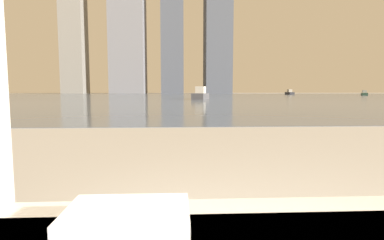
% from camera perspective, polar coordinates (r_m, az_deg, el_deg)
% --- Properties ---
extents(towel_stack, '(0.27, 0.18, 0.08)m').
position_cam_1_polar(towel_stack, '(0.72, -12.10, -18.98)').
color(towel_stack, white).
rests_on(towel_stack, bathtub).
extents(harbor_water, '(180.00, 110.00, 0.01)m').
position_cam_1_polar(harbor_water, '(61.88, -2.65, 4.71)').
color(harbor_water, slate).
rests_on(harbor_water, ground_plane).
extents(harbor_boat_0, '(2.14, 3.01, 1.08)m').
position_cam_1_polar(harbor_boat_0, '(71.21, 29.98, 4.40)').
color(harbor_boat_0, '#335647').
rests_on(harbor_boat_0, harbor_water).
extents(harbor_boat_2, '(1.24, 3.51, 1.31)m').
position_cam_1_polar(harbor_boat_2, '(80.56, 18.09, 4.96)').
color(harbor_boat_2, '#2D2D33').
rests_on(harbor_boat_2, harbor_water).
extents(harbor_boat_3, '(2.11, 3.74, 1.33)m').
position_cam_1_polar(harbor_boat_3, '(31.15, 1.66, 4.83)').
color(harbor_boat_3, '#4C4C51').
rests_on(harbor_boat_3, harbor_water).
extents(skyline_tower_0, '(8.29, 9.14, 41.76)m').
position_cam_1_polar(skyline_tower_0, '(125.81, -21.57, 14.28)').
color(skyline_tower_0, gray).
rests_on(skyline_tower_0, ground_plane).
extents(skyline_tower_1, '(12.74, 13.94, 60.25)m').
position_cam_1_polar(skyline_tower_1, '(122.89, -12.15, 19.16)').
color(skyline_tower_1, slate).
rests_on(skyline_tower_1, ground_plane).
extents(skyline_tower_2, '(8.47, 9.98, 46.84)m').
position_cam_1_polar(skyline_tower_2, '(120.03, -3.79, 16.32)').
color(skyline_tower_2, '#4C515B').
rests_on(skyline_tower_2, ground_plane).
extents(skyline_tower_3, '(9.88, 13.85, 46.39)m').
position_cam_1_polar(skyline_tower_3, '(120.98, 4.87, 16.12)').
color(skyline_tower_3, '#4C515B').
rests_on(skyline_tower_3, ground_plane).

